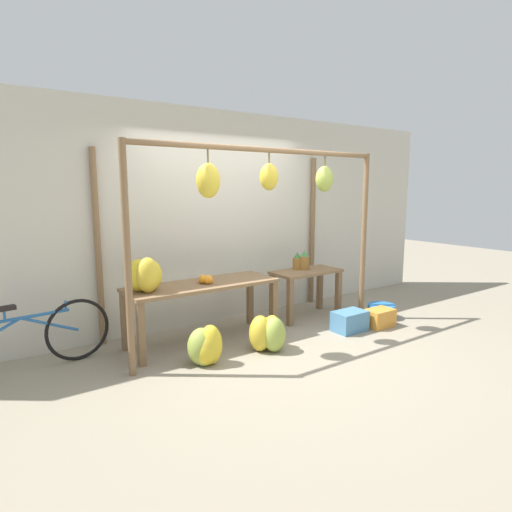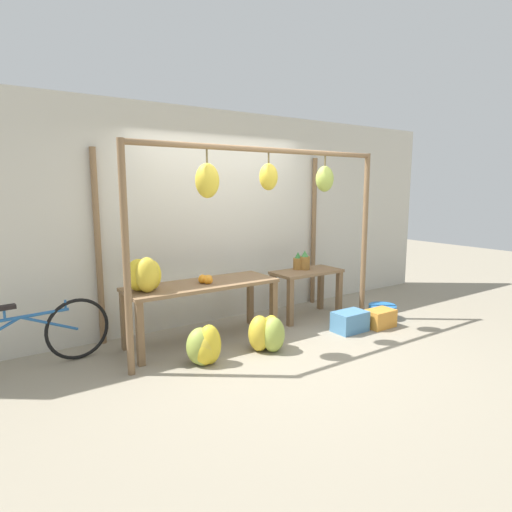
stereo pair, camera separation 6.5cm
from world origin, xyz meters
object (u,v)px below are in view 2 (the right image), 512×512
fruit_crate_white (350,321)px  orange_pile (205,279)px  banana_pile_ground_right (267,333)px  fruit_crate_purple (380,318)px  pineapple_cluster (302,262)px  parked_bicycle (22,339)px  blue_bucket (382,312)px  banana_pile_ground_left (204,347)px  banana_pile_on_table (145,276)px

fruit_crate_white → orange_pile: bearing=157.4°
banana_pile_ground_right → fruit_crate_purple: bearing=-6.1°
fruit_crate_white → fruit_crate_purple: (0.45, -0.10, -0.01)m
orange_pile → pineapple_cluster: size_ratio=0.82×
parked_bicycle → blue_bucket: bearing=-10.3°
pineapple_cluster → banana_pile_ground_left: pineapple_cluster is taller
banana_pile_on_table → orange_pile: bearing=-0.6°
banana_pile_ground_left → fruit_crate_purple: banana_pile_ground_left is taller
banana_pile_ground_right → fruit_crate_white: size_ratio=1.17×
banana_pile_on_table → banana_pile_ground_right: banana_pile_on_table is taller
orange_pile → fruit_crate_purple: orange_pile is taller
orange_pile → banana_pile_ground_left: 0.88m
banana_pile_ground_left → banana_pile_ground_right: 0.78m
banana_pile_ground_left → banana_pile_on_table: bearing=123.1°
banana_pile_ground_right → fruit_crate_white: (1.23, -0.08, -0.06)m
banana_pile_on_table → banana_pile_ground_right: bearing=-28.2°
banana_pile_on_table → fruit_crate_white: banana_pile_on_table is taller
pineapple_cluster → blue_bucket: pineapple_cluster is taller
orange_pile → pineapple_cluster: 1.61m
orange_pile → blue_bucket: orange_pile is taller
pineapple_cluster → fruit_crate_white: pineapple_cluster is taller
orange_pile → parked_bicycle: (-1.89, 0.23, -0.41)m
banana_pile_ground_right → fruit_crate_white: bearing=-3.8°
banana_pile_ground_left → pineapple_cluster: bearing=21.6°
banana_pile_on_table → pineapple_cluster: banana_pile_on_table is taller
fruit_crate_white → blue_bucket: fruit_crate_white is taller
banana_pile_on_table → orange_pile: 0.73m
pineapple_cluster → banana_pile_ground_right: pineapple_cluster is taller
orange_pile → banana_pile_ground_right: (0.44, -0.61, -0.56)m
pineapple_cluster → fruit_crate_purple: (0.52, -0.98, -0.66)m
pineapple_cluster → banana_pile_ground_left: size_ratio=0.64×
fruit_crate_white → parked_bicycle: parked_bicycle is taller
orange_pile → banana_pile_ground_right: orange_pile is taller
orange_pile → banana_pile_ground_right: bearing=-54.1°
pineapple_cluster → banana_pile_ground_left: bearing=-158.4°
blue_bucket → fruit_crate_purple: bearing=-144.8°
banana_pile_on_table → banana_pile_ground_right: size_ratio=0.88×
orange_pile → fruit_crate_white: (1.67, -0.69, -0.62)m
banana_pile_ground_right → parked_bicycle: parked_bicycle is taller
pineapple_cluster → parked_bicycle: pineapple_cluster is taller
fruit_crate_white → pineapple_cluster: bearing=94.4°
orange_pile → fruit_crate_purple: size_ratio=0.58×
banana_pile_on_table → banana_pile_ground_left: size_ratio=1.04×
orange_pile → banana_pile_ground_left: bearing=-119.7°
banana_pile_on_table → parked_bicycle: bearing=169.2°
parked_bicycle → fruit_crate_purple: size_ratio=4.42×
orange_pile → banana_pile_on_table: bearing=179.4°
banana_pile_ground_left → parked_bicycle: (-1.56, 0.81, 0.16)m
blue_bucket → parked_bicycle: bearing=169.7°
blue_bucket → orange_pile: bearing=167.3°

